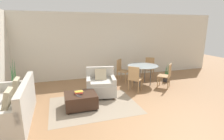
# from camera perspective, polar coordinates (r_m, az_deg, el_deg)

# --- Properties ---
(ground_plane) EXTENTS (20.00, 20.00, 0.00)m
(ground_plane) POSITION_cam_1_polar(r_m,az_deg,el_deg) (4.52, 4.25, -14.95)
(ground_plane) COLOR #936B47
(wall_back) EXTENTS (12.00, 0.06, 2.75)m
(wall_back) POSITION_cam_1_polar(r_m,az_deg,el_deg) (7.53, -6.17, 7.70)
(wall_back) COLOR beige
(wall_back) RESTS_ON ground_plane
(area_rug) EXTENTS (2.43, 1.85, 0.01)m
(area_rug) POSITION_cam_1_polar(r_m,az_deg,el_deg) (5.12, -5.91, -11.33)
(area_rug) COLOR gray
(area_rug) RESTS_ON ground_plane
(couch) EXTENTS (0.92, 2.10, 0.94)m
(couch) POSITION_cam_1_polar(r_m,az_deg,el_deg) (4.79, -29.85, -10.97)
(couch) COLOR #B2ADA3
(couch) RESTS_ON ground_plane
(armchair) EXTENTS (1.04, 0.97, 0.89)m
(armchair) POSITION_cam_1_polar(r_m,az_deg,el_deg) (5.67, -3.66, -4.87)
(armchair) COLOR #B2ADA3
(armchair) RESTS_ON ground_plane
(ottoman) EXTENTS (0.85, 0.71, 0.40)m
(ottoman) POSITION_cam_1_polar(r_m,az_deg,el_deg) (4.96, -10.17, -9.59)
(ottoman) COLOR #382319
(ottoman) RESTS_ON ground_plane
(book_stack) EXTENTS (0.24, 0.21, 0.07)m
(book_stack) POSITION_cam_1_polar(r_m,az_deg,el_deg) (4.89, -10.83, -7.22)
(book_stack) COLOR beige
(book_stack) RESTS_ON ottoman
(tv_remote_primary) EXTENTS (0.14, 0.15, 0.01)m
(tv_remote_primary) POSITION_cam_1_polar(r_m,az_deg,el_deg) (4.71, -10.73, -8.44)
(tv_remote_primary) COLOR #333338
(tv_remote_primary) RESTS_ON ottoman
(potted_plant) EXTENTS (0.36, 0.36, 1.26)m
(potted_plant) POSITION_cam_1_polar(r_m,az_deg,el_deg) (6.31, -29.06, -5.55)
(potted_plant) COLOR maroon
(potted_plant) RESTS_ON ground_plane
(dining_table) EXTENTS (1.16, 1.16, 0.75)m
(dining_table) POSITION_cam_1_polar(r_m,az_deg,el_deg) (6.78, 10.03, 0.83)
(dining_table) COLOR #99A8AD
(dining_table) RESTS_ON ground_plane
(dining_chair_near_left) EXTENTS (0.59, 0.59, 0.90)m
(dining_chair_near_left) POSITION_cam_1_polar(r_m,az_deg,el_deg) (5.99, 7.38, -2.33)
(dining_chair_near_left) COLOR tan
(dining_chair_near_left) RESTS_ON ground_plane
(dining_chair_near_right) EXTENTS (0.59, 0.59, 0.90)m
(dining_chair_near_right) POSITION_cam_1_polar(r_m,az_deg,el_deg) (6.62, 17.43, -1.30)
(dining_chair_near_right) COLOR tan
(dining_chair_near_right) RESTS_ON ground_plane
(dining_chair_far_left) EXTENTS (0.59, 0.59, 0.90)m
(dining_chair_far_left) POSITION_cam_1_polar(r_m,az_deg,el_deg) (7.12, 3.05, 0.39)
(dining_chair_far_left) COLOR tan
(dining_chair_far_left) RESTS_ON ground_plane
(dining_chair_far_right) EXTENTS (0.59, 0.59, 0.90)m
(dining_chair_far_right) POSITION_cam_1_polar(r_m,az_deg,el_deg) (7.66, 11.99, 1.06)
(dining_chair_far_right) COLOR tan
(dining_chair_far_right) RESTS_ON ground_plane
(potted_plant_small) EXTENTS (0.25, 0.25, 0.76)m
(potted_plant_small) POSITION_cam_1_polar(r_m,az_deg,el_deg) (7.45, 17.35, -2.17)
(potted_plant_small) COLOR #333338
(potted_plant_small) RESTS_ON ground_plane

